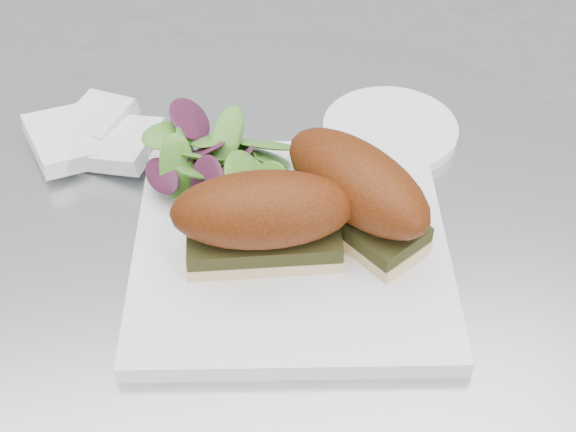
% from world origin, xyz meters
% --- Properties ---
extents(table, '(0.70, 0.70, 0.73)m').
position_xyz_m(table, '(0.00, 0.00, 0.49)').
color(table, '#B5B8BD').
rests_on(table, ground).
extents(plate, '(0.30, 0.30, 0.02)m').
position_xyz_m(plate, '(0.01, -0.01, 0.74)').
color(plate, white).
rests_on(plate, table).
extents(sandwich_left, '(0.15, 0.08, 0.08)m').
position_xyz_m(sandwich_left, '(-0.02, -0.02, 0.79)').
color(sandwich_left, beige).
rests_on(sandwich_left, plate).
extents(sandwich_right, '(0.13, 0.16, 0.08)m').
position_xyz_m(sandwich_right, '(0.06, -0.01, 0.79)').
color(sandwich_right, beige).
rests_on(sandwich_right, plate).
extents(salad, '(0.11, 0.11, 0.05)m').
position_xyz_m(salad, '(-0.04, 0.07, 0.77)').
color(salad, '#4D8F2F').
rests_on(salad, plate).
extents(napkin, '(0.12, 0.12, 0.02)m').
position_xyz_m(napkin, '(-0.15, 0.15, 0.74)').
color(napkin, white).
rests_on(napkin, table).
extents(saucer, '(0.13, 0.13, 0.01)m').
position_xyz_m(saucer, '(0.13, 0.13, 0.74)').
color(saucer, white).
rests_on(saucer, table).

